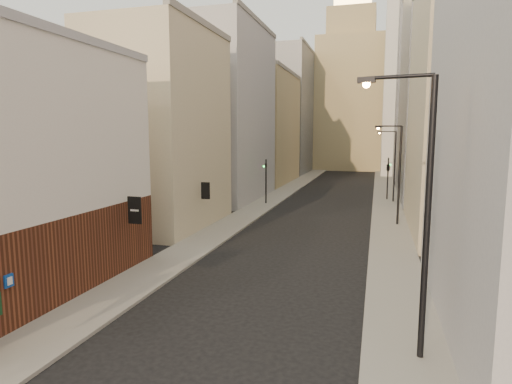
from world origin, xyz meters
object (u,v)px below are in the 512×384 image
at_px(traffic_light_right, 388,167).
at_px(white_tower, 407,74).
at_px(streetlamp_near, 420,202).
at_px(traffic_light_left, 266,171).
at_px(streetlamp_mid, 397,169).
at_px(clock_tower, 350,89).
at_px(streetlamp_far, 393,162).

bearing_deg(traffic_light_right, white_tower, -120.37).
relative_size(streetlamp_near, traffic_light_right, 1.92).
relative_size(white_tower, traffic_light_left, 8.30).
bearing_deg(white_tower, streetlamp_mid, -93.76).
relative_size(clock_tower, traffic_light_right, 8.98).
bearing_deg(traffic_light_left, clock_tower, -90.15).
bearing_deg(traffic_light_left, streetlamp_near, 118.93).
height_order(clock_tower, streetlamp_far, clock_tower).
bearing_deg(clock_tower, traffic_light_left, -95.77).
distance_m(streetlamp_mid, streetlamp_far, 12.97).
xyz_separation_m(streetlamp_mid, traffic_light_left, (-13.28, 7.82, -1.13)).
relative_size(clock_tower, white_tower, 1.08).
distance_m(white_tower, traffic_light_right, 35.81).
bearing_deg(streetlamp_near, clock_tower, 104.31).
relative_size(clock_tower, streetlamp_far, 5.58).
distance_m(clock_tower, traffic_light_right, 49.04).
height_order(streetlamp_near, streetlamp_far, streetlamp_near).
bearing_deg(streetlamp_mid, streetlamp_near, -98.47).
bearing_deg(streetlamp_far, white_tower, 91.74).
height_order(white_tower, traffic_light_right, white_tower).
bearing_deg(white_tower, streetlamp_near, -92.71).
height_order(streetlamp_mid, streetlamp_far, streetlamp_mid).
height_order(white_tower, streetlamp_mid, white_tower).
relative_size(traffic_light_left, traffic_light_right, 1.00).
relative_size(streetlamp_near, streetlamp_mid, 1.14).
distance_m(streetlamp_far, traffic_light_right, 1.66).
relative_size(streetlamp_far, traffic_light_left, 1.61).
height_order(streetlamp_near, traffic_light_left, streetlamp_near).
distance_m(streetlamp_near, streetlamp_far, 35.51).
bearing_deg(streetlamp_near, streetlamp_mid, 98.50).
relative_size(clock_tower, traffic_light_left, 8.98).
xyz_separation_m(clock_tower, traffic_light_left, (-5.36, -53.06, -13.96)).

